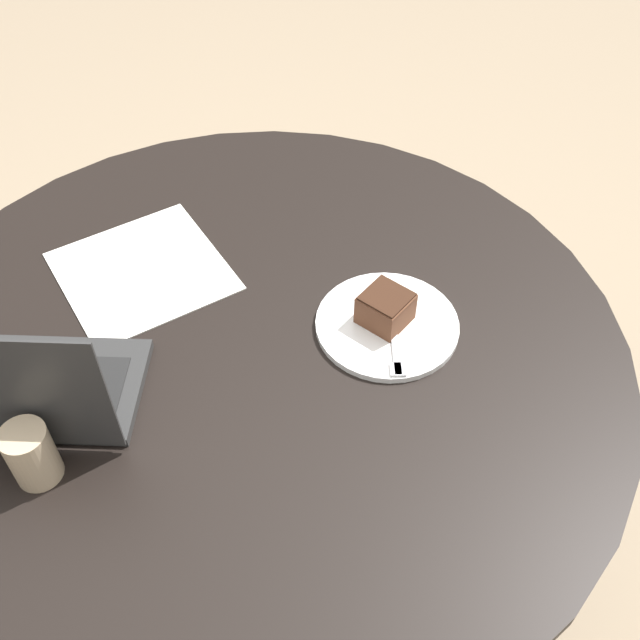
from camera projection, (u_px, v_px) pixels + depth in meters
ground_plane at (271, 533)px, 1.82m from camera, size 12.00×12.00×0.00m
dining_table at (255, 376)px, 1.37m from camera, size 1.31×1.31×0.71m
paper_document at (142, 271)px, 1.42m from camera, size 0.30×0.30×0.00m
plate at (387, 325)px, 1.32m from camera, size 0.25×0.25×0.01m
cake_slice at (385, 308)px, 1.30m from camera, size 0.10×0.10×0.06m
fork at (395, 345)px, 1.28m from camera, size 0.11×0.16×0.00m
coffee_glass at (31, 454)px, 1.09m from camera, size 0.07×0.07×0.10m
laptop at (36, 389)px, 1.17m from camera, size 0.37×0.35×0.25m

